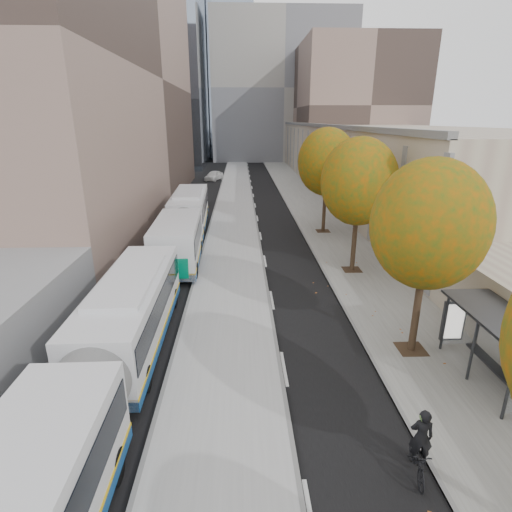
{
  "coord_description": "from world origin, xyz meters",
  "views": [
    {
      "loc": [
        -3.2,
        -0.75,
        8.87
      ],
      "look_at": [
        -2.49,
        17.78,
        2.5
      ],
      "focal_mm": 28.0,
      "sensor_mm": 36.0,
      "label": 1
    }
  ],
  "objects_px": {
    "bus_shelter": "(503,327)",
    "distant_car": "(214,176)",
    "bus_far": "(186,221)",
    "bus_near": "(104,363)",
    "cyclist": "(419,451)"
  },
  "relations": [
    {
      "from": "bus_shelter",
      "to": "distant_car",
      "type": "xyz_separation_m",
      "value": [
        -12.96,
        50.05,
        -1.46
      ]
    },
    {
      "from": "bus_shelter",
      "to": "bus_far",
      "type": "height_order",
      "value": "bus_far"
    },
    {
      "from": "bus_near",
      "to": "cyclist",
      "type": "relative_size",
      "value": 8.22
    },
    {
      "from": "bus_near",
      "to": "distant_car",
      "type": "bearing_deg",
      "value": 89.07
    },
    {
      "from": "bus_near",
      "to": "cyclist",
      "type": "distance_m",
      "value": 9.51
    },
    {
      "from": "bus_shelter",
      "to": "cyclist",
      "type": "height_order",
      "value": "bus_shelter"
    },
    {
      "from": "bus_far",
      "to": "distant_car",
      "type": "bearing_deg",
      "value": 87.71
    },
    {
      "from": "bus_far",
      "to": "distant_car",
      "type": "xyz_separation_m",
      "value": [
        0.11,
        32.3,
        -0.91
      ]
    },
    {
      "from": "bus_far",
      "to": "distant_car",
      "type": "distance_m",
      "value": 32.31
    },
    {
      "from": "bus_shelter",
      "to": "distant_car",
      "type": "distance_m",
      "value": 51.72
    },
    {
      "from": "bus_far",
      "to": "cyclist",
      "type": "xyz_separation_m",
      "value": [
        8.69,
        -21.55,
        -0.88
      ]
    },
    {
      "from": "bus_shelter",
      "to": "bus_near",
      "type": "bearing_deg",
      "value": -177.28
    },
    {
      "from": "cyclist",
      "to": "distant_car",
      "type": "bearing_deg",
      "value": 109.88
    },
    {
      "from": "bus_shelter",
      "to": "bus_near",
      "type": "height_order",
      "value": "bus_near"
    },
    {
      "from": "bus_near",
      "to": "bus_shelter",
      "type": "bearing_deg",
      "value": 2.19
    }
  ]
}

